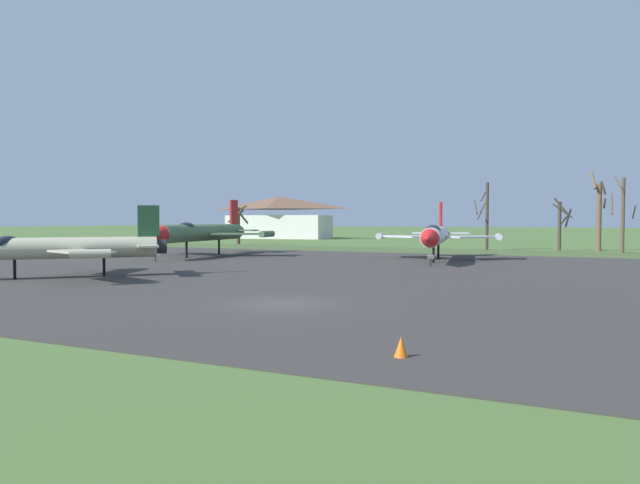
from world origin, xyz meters
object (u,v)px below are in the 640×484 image
at_px(info_placard_front_right, 156,255).
at_px(visitor_building, 279,218).
at_px(jet_fighter_front_left, 436,235).
at_px(jet_fighter_front_right, 202,232).
at_px(jet_fighter_rear_left, 56,248).
at_px(traffic_cone, 401,348).
at_px(info_placard_front_left, 431,260).

height_order(info_placard_front_right, visitor_building, visitor_building).
relative_size(jet_fighter_front_left, jet_fighter_front_right, 0.97).
relative_size(jet_fighter_front_right, jet_fighter_rear_left, 1.47).
relative_size(info_placard_front_right, jet_fighter_rear_left, 0.08).
xyz_separation_m(info_placard_front_right, traffic_cone, (29.33, -24.20, -0.35)).
relative_size(visitor_building, traffic_cone, 37.14).
bearing_deg(jet_fighter_rear_left, jet_fighter_front_right, 102.98).
bearing_deg(info_placard_front_right, jet_fighter_front_left, 28.19).
height_order(jet_fighter_rear_left, visitor_building, visitor_building).
height_order(info_placard_front_left, visitor_building, visitor_building).
xyz_separation_m(jet_fighter_front_left, jet_fighter_front_right, (-22.63, -3.54, 0.15)).
height_order(jet_fighter_front_left, jet_fighter_rear_left, jet_fighter_front_left).
bearing_deg(jet_fighter_front_left, traffic_cone, -77.72).
distance_m(info_placard_front_left, traffic_cone, 29.41).
relative_size(jet_fighter_front_left, traffic_cone, 28.58).
height_order(jet_fighter_front_left, traffic_cone, jet_fighter_front_left).
distance_m(info_placard_front_right, visitor_building, 67.37).
bearing_deg(info_placard_front_right, traffic_cone, -39.53).
bearing_deg(jet_fighter_front_right, jet_fighter_front_left, 8.90).
bearing_deg(info_placard_front_right, visitor_building, 110.09).
relative_size(jet_fighter_front_right, info_placard_front_right, 17.32).
height_order(jet_fighter_front_left, jet_fighter_front_right, jet_fighter_front_right).
distance_m(info_placard_front_right, jet_fighter_rear_left, 14.02).
distance_m(jet_fighter_front_left, traffic_cone, 36.64).
distance_m(info_placard_front_right, traffic_cone, 38.03).
height_order(visitor_building, traffic_cone, visitor_building).
bearing_deg(jet_fighter_front_right, visitor_building, 111.77).
xyz_separation_m(info_placard_front_left, jet_fighter_front_right, (-23.97, 3.51, 1.83)).
bearing_deg(traffic_cone, info_placard_front_left, 102.65).
xyz_separation_m(jet_fighter_front_right, visitor_building, (-22.03, 55.18, 1.69)).
relative_size(info_placard_front_left, visitor_building, 0.05).
bearing_deg(visitor_building, jet_fighter_front_left, -49.14).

